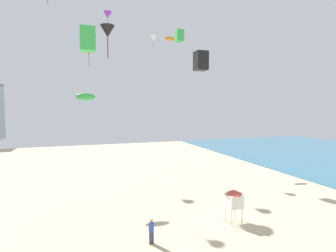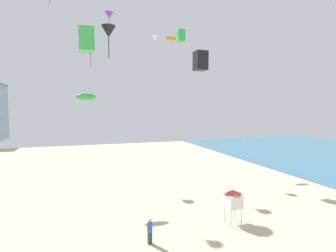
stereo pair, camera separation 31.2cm
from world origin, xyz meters
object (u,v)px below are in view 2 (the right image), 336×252
object	(u,v)px
kite_flyer	(150,230)
lifeguard_stand	(233,199)
kite_black_box	(200,61)
kite_green_parafoil	(86,97)
kite_green_box_2	(87,40)
kite_orange_parafoil	(171,39)
kite_purple_delta	(109,15)
kite_green_box	(181,36)
kite_black_delta	(109,32)
kite_red_delta_2	(90,52)
kite_white_delta	(155,38)

from	to	relation	value
kite_flyer	lifeguard_stand	xyz separation A→B (m)	(6.76, 0.95, 0.92)
kite_black_box	kite_green_parafoil	xyz separation A→B (m)	(-8.62, 8.12, -2.60)
kite_green_box_2	kite_green_parafoil	size ratio (longest dim) A/B	0.80
kite_orange_parafoil	kite_purple_delta	bearing A→B (deg)	-160.93
lifeguard_stand	kite_purple_delta	xyz separation A→B (m)	(-7.00, 20.53, 19.81)
kite_green_box	kite_black_delta	world-z (taller)	kite_green_box
kite_purple_delta	kite_black_box	bearing A→B (deg)	-73.93
kite_red_delta_2	kite_black_delta	xyz separation A→B (m)	(1.92, -5.56, 1.27)
lifeguard_stand	kite_black_delta	size ratio (longest dim) A/B	0.68
kite_black_delta	kite_green_box_2	bearing A→B (deg)	-101.36
kite_green_box_2	kite_green_parafoil	world-z (taller)	kite_green_box_2
kite_green_parafoil	kite_orange_parafoil	bearing A→B (deg)	45.09
kite_green_box	kite_red_delta_2	size ratio (longest dim) A/B	0.65
kite_flyer	kite_black_delta	world-z (taller)	kite_black_delta
kite_black_delta	kite_flyer	bearing A→B (deg)	-86.52
kite_black_box	kite_white_delta	size ratio (longest dim) A/B	0.68
kite_flyer	kite_black_box	world-z (taller)	kite_black_box
kite_purple_delta	kite_orange_parafoil	world-z (taller)	kite_purple_delta
lifeguard_stand	kite_orange_parafoil	world-z (taller)	kite_orange_parafoil
lifeguard_stand	kite_white_delta	xyz separation A→B (m)	(-0.34, 20.94, 17.38)
kite_green_box	kite_orange_parafoil	xyz separation A→B (m)	(0.96, 6.93, 1.46)
kite_black_box	kite_purple_delta	world-z (taller)	kite_purple_delta
lifeguard_stand	kite_red_delta_2	world-z (taller)	kite_red_delta_2
kite_white_delta	kite_green_box	bearing A→B (deg)	-54.86
kite_green_box	kite_green_box_2	world-z (taller)	kite_green_box
kite_black_box	kite_orange_parafoil	distance (m)	23.70
kite_red_delta_2	kite_purple_delta	world-z (taller)	kite_purple_delta
kite_green_box	kite_black_box	world-z (taller)	kite_green_box
kite_black_delta	kite_green_box	bearing A→B (deg)	14.99
kite_purple_delta	kite_white_delta	distance (m)	7.10
kite_flyer	kite_black_delta	distance (m)	22.77
kite_red_delta_2	kite_white_delta	bearing A→B (deg)	5.58
kite_orange_parafoil	kite_red_delta_2	bearing A→B (deg)	-162.55
kite_red_delta_2	kite_black_delta	distance (m)	6.02
kite_green_box_2	kite_white_delta	bearing A→B (deg)	63.11
kite_white_delta	kite_green_box_2	xyz separation A→B (m)	(-10.04, -19.79, -6.08)
kite_green_parafoil	kite_red_delta_2	bearing A→B (deg)	85.57
kite_black_delta	kite_white_delta	xyz separation A→B (m)	(7.36, 6.47, 1.57)
lifeguard_stand	kite_white_delta	bearing A→B (deg)	99.12
kite_black_delta	kite_white_delta	distance (m)	9.92
kite_green_box_2	lifeguard_stand	bearing A→B (deg)	-6.33
kite_flyer	kite_green_parafoil	distance (m)	14.91
kite_white_delta	kite_green_box_2	bearing A→B (deg)	-116.89
kite_flyer	kite_orange_parafoil	world-z (taller)	kite_orange_parafoil
kite_black_box	kite_white_delta	world-z (taller)	kite_white_delta
kite_purple_delta	lifeguard_stand	bearing A→B (deg)	-71.18
lifeguard_stand	kite_green_box_2	distance (m)	15.38
kite_purple_delta	kite_orange_parafoil	bearing A→B (deg)	19.07
kite_flyer	kite_green_box	xyz separation A→B (m)	(9.08, 18.10, 17.90)
kite_flyer	kite_orange_parafoil	distance (m)	33.20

